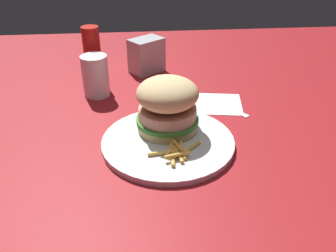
# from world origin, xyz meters

# --- Properties ---
(ground_plane) EXTENTS (1.60, 1.60, 0.00)m
(ground_plane) POSITION_xyz_m (0.00, 0.00, 0.00)
(ground_plane) COLOR maroon
(plate) EXTENTS (0.26, 0.26, 0.01)m
(plate) POSITION_xyz_m (0.01, 0.02, 0.01)
(plate) COLOR silver
(plate) RESTS_ON ground_plane
(sandwich) EXTENTS (0.13, 0.13, 0.11)m
(sandwich) POSITION_xyz_m (0.01, 0.06, 0.07)
(sandwich) COLOR tan
(sandwich) RESTS_ON plate
(fries_pile) EXTENTS (0.10, 0.10, 0.01)m
(fries_pile) POSITION_xyz_m (0.02, -0.03, 0.02)
(fries_pile) COLOR #E5B251
(fries_pile) RESTS_ON plate
(napkin) EXTENTS (0.13, 0.13, 0.00)m
(napkin) POSITION_xyz_m (0.14, 0.18, 0.00)
(napkin) COLOR white
(napkin) RESTS_ON ground_plane
(fork) EXTENTS (0.12, 0.15, 0.00)m
(fork) POSITION_xyz_m (0.14, 0.18, 0.00)
(fork) COLOR silver
(fork) RESTS_ON napkin
(drink_glass) EXTENTS (0.06, 0.06, 0.10)m
(drink_glass) POSITION_xyz_m (-0.15, 0.25, 0.04)
(drink_glass) COLOR silver
(drink_glass) RESTS_ON ground_plane
(napkin_dispenser) EXTENTS (0.11, 0.10, 0.09)m
(napkin_dispenser) POSITION_xyz_m (-0.02, 0.40, 0.05)
(napkin_dispenser) COLOR #B7BABF
(napkin_dispenser) RESTS_ON ground_plane
(ketchup_bottle) EXTENTS (0.04, 0.04, 0.15)m
(ketchup_bottle) POSITION_xyz_m (-0.16, 0.33, 0.07)
(ketchup_bottle) COLOR #B21914
(ketchup_bottle) RESTS_ON ground_plane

